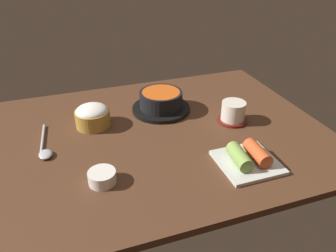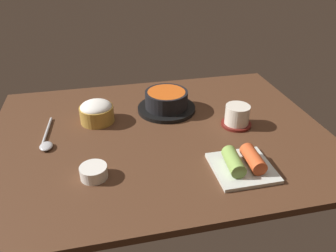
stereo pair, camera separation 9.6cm
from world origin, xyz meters
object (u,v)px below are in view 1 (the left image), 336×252
Objects in this scene: rice_bowl at (92,116)px; kimchi_plate at (248,158)px; tea_cup_with_saucer at (233,112)px; spoon at (45,149)px; stone_pot at (161,102)px; side_bowl_near at (102,177)px.

kimchi_plate is at bearing -43.38° from rice_bowl.
spoon is (-56.84, 2.22, -2.68)cm from tea_cup_with_saucer.
stone_pot is 37.70cm from kimchi_plate.
rice_bowl is (-23.00, -2.74, 0.32)cm from stone_pot.
side_bowl_near is at bearing -93.79° from rice_bowl.
kimchi_plate reaches higher than spoon.
kimchi_plate is (-7.17, -21.23, -1.49)cm from tea_cup_with_saucer.
stone_pot is at bearing 6.80° from rice_bowl.
side_bowl_near is at bearing -55.03° from spoon.
tea_cup_with_saucer is at bearing 20.26° from side_bowl_near.
side_bowl_near reaches higher than spoon.
rice_bowl is 1.14× the size of tea_cup_with_saucer.
tea_cup_with_saucer reaches higher than spoon.
spoon is (-14.75, -9.55, -2.93)cm from rice_bowl.
stone_pot is at bearing 108.43° from kimchi_plate.
rice_bowl is at bearing 86.21° from side_bowl_near.
stone_pot is 2.08× the size of tea_cup_with_saucer.
stone_pot is 23.17cm from rice_bowl.
rice_bowl reaches higher than side_bowl_near.
kimchi_plate is (34.92, -33.00, -1.74)cm from rice_bowl.
rice_bowl is 0.56× the size of spoon.
stone_pot is 39.55cm from side_bowl_near.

